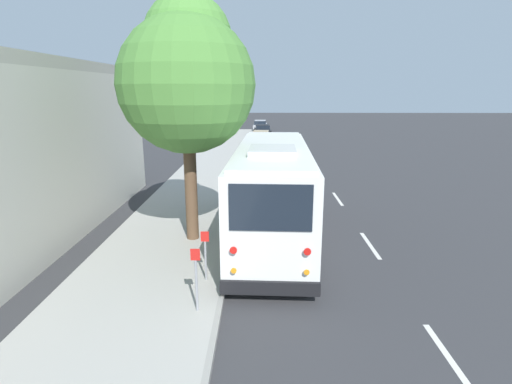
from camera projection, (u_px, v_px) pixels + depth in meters
ground_plane at (277, 251)px, 13.24m from camera, size 160.00×160.00×0.00m
sidewalk_slab at (164, 249)px, 13.26m from camera, size 80.00×4.31×0.15m
curb_strip at (231, 249)px, 13.24m from camera, size 80.00×0.14×0.15m
shuttle_bus at (272, 187)px, 14.12m from camera, size 9.74×2.88×3.50m
parked_sedan_white at (261, 165)px, 25.27m from camera, size 4.37×1.87×1.26m
parked_sedan_maroon at (264, 148)px, 32.50m from camera, size 4.65×1.86×1.29m
parked_sedan_tan at (261, 138)px, 39.01m from camera, size 4.29×1.96×1.28m
parked_sedan_black at (263, 131)px, 45.86m from camera, size 4.51×2.00×1.26m
parked_sedan_silver at (260, 126)px, 51.69m from camera, size 4.52×1.86×1.32m
street_tree at (187, 75)px, 12.76m from camera, size 4.41×4.41×8.08m
sign_post_near at (196, 279)px, 9.24m from camera, size 0.06×0.22×1.56m
sign_post_far at (205, 255)px, 10.77m from camera, size 0.06×0.22×1.40m
lane_stripe_behind at (450, 359)px, 7.95m from camera, size 2.40×0.14×0.01m
lane_stripe_mid at (370, 245)px, 13.76m from camera, size 2.40×0.14×0.01m
lane_stripe_ahead at (338, 199)px, 19.57m from camera, size 2.40×0.14×0.01m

